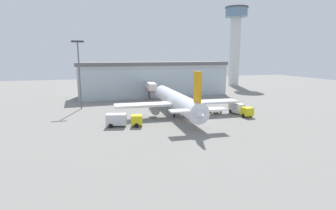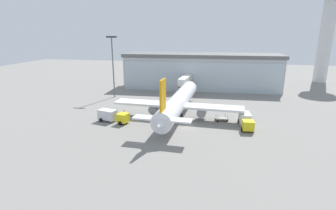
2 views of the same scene
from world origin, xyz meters
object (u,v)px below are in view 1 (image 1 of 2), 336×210
Objects in this scene: safety_cone_nose at (181,121)px; airplane at (177,101)px; apron_light_mast at (79,69)px; fuel_truck at (240,109)px; catering_truck at (123,120)px; baggage_cart at (216,112)px; safety_cone_wingtip at (117,117)px; jet_bridge at (151,87)px; control_tower at (235,37)px.

airplane is at bearing 79.78° from safety_cone_nose.
apron_light_mast reaches higher than fuel_truck.
catering_truck is (8.68, -22.02, -9.46)m from apron_light_mast.
apron_light_mast is at bearing -121.81° from fuel_truck.
safety_cone_nose is (12.74, 0.11, -1.19)m from catering_truck.
baggage_cart is 24.59m from safety_cone_wingtip.
safety_cone_wingtip is (-14.29, 1.82, -3.30)m from airplane.
control_tower is at bearing -50.49° from jet_bridge.
catering_truck is 13.84× the size of safety_cone_nose.
baggage_cart is at bearing -92.09° from airplane.
control_tower reaches higher than catering_truck.
airplane is (-48.41, -55.76, -19.85)m from control_tower.
fuel_truck is 2.36× the size of baggage_cart.
fuel_truck is 5.92m from baggage_cart.
safety_cone_wingtip is at bearing 85.15° from airplane.
apron_light_mast is at bearing 125.06° from catering_truck.
safety_cone_wingtip is (-12.92, -20.31, -4.39)m from jet_bridge.
apron_light_mast reaches higher than jet_bridge.
airplane reaches higher than fuel_truck.
catering_truck is at bearing -89.42° from fuel_truck.
jet_bridge is at bearing 57.53° from safety_cone_wingtip.
safety_cone_nose is at bearing -174.09° from jet_bridge.
baggage_cart is at bearing -6.10° from safety_cone_wingtip.
jet_bridge is 24.47m from safety_cone_wingtip.
apron_light_mast is (-21.20, -6.55, 6.26)m from jet_bridge.
baggage_cart is (-5.04, 2.95, -0.97)m from fuel_truck.
apron_light_mast is at bearing 134.98° from baggage_cart.
catering_truck is at bearing 174.77° from baggage_cart.
apron_light_mast is 33.41× the size of safety_cone_wingtip.
fuel_truck is 13.56× the size of safety_cone_nose.
baggage_cart reaches higher than safety_cone_wingtip.
airplane reaches higher than catering_truck.
control_tower is at bearing 40.71° from safety_cone_wingtip.
safety_cone_nose is 15.47m from safety_cone_wingtip.
safety_cone_nose is at bearing -31.81° from safety_cone_wingtip.
airplane is 4.65× the size of catering_truck.
control_tower is at bearing 29.52° from apron_light_mast.
jet_bridge is at bearing 79.88° from catering_truck.
control_tower is 11.76× the size of baggage_cart.
catering_truck reaches higher than baggage_cart.
jet_bridge is 23.06m from apron_light_mast.
catering_truck reaches higher than safety_cone_nose.
control_tower reaches higher than safety_cone_nose.
catering_truck is 24.72m from baggage_cart.
apron_light_mast is (-70.97, -40.18, -12.50)m from control_tower.
jet_bridge is 30.89m from fuel_truck.
safety_cone_wingtip is at bearing -139.29° from control_tower.
apron_light_mast is at bearing -150.48° from control_tower.
apron_light_mast is 25.49m from catering_truck.
control_tower reaches higher than jet_bridge.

